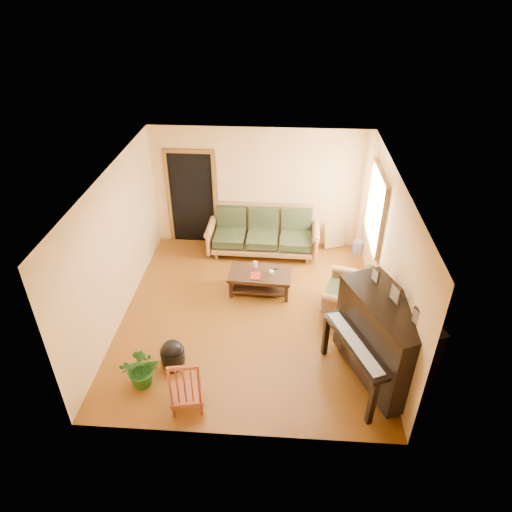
# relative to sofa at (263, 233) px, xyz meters

# --- Properties ---
(floor) EXTENTS (5.00, 5.00, 0.00)m
(floor) POSITION_rel_sofa_xyz_m (-0.10, -2.05, -0.49)
(floor) COLOR #582D0B
(floor) RESTS_ON ground
(doorway) EXTENTS (1.08, 0.16, 2.05)m
(doorway) POSITION_rel_sofa_xyz_m (-1.55, 0.43, 0.53)
(doorway) COLOR black
(doorway) RESTS_ON floor
(window) EXTENTS (0.12, 1.36, 1.46)m
(window) POSITION_rel_sofa_xyz_m (2.11, -0.75, 1.01)
(window) COLOR white
(window) RESTS_ON right_wall
(sofa) EXTENTS (2.33, 1.01, 0.99)m
(sofa) POSITION_rel_sofa_xyz_m (0.00, 0.00, 0.00)
(sofa) COLOR #915F35
(sofa) RESTS_ON floor
(coffee_table) EXTENTS (1.19, 0.69, 0.42)m
(coffee_table) POSITION_rel_sofa_xyz_m (0.03, -1.38, -0.28)
(coffee_table) COLOR black
(coffee_table) RESTS_ON floor
(armchair) EXTENTS (1.11, 1.14, 0.94)m
(armchair) POSITION_rel_sofa_xyz_m (1.59, -1.86, -0.03)
(armchair) COLOR #915F35
(armchair) RESTS_ON floor
(piano) EXTENTS (1.50, 1.85, 1.42)m
(piano) POSITION_rel_sofa_xyz_m (1.91, -3.38, 0.22)
(piano) COLOR black
(piano) RESTS_ON floor
(footstool) EXTENTS (0.47, 0.47, 0.36)m
(footstool) POSITION_rel_sofa_xyz_m (-1.20, -3.37, -0.32)
(footstool) COLOR black
(footstool) RESTS_ON floor
(red_chair) EXTENTS (0.52, 0.55, 0.96)m
(red_chair) POSITION_rel_sofa_xyz_m (-0.83, -4.10, -0.02)
(red_chair) COLOR maroon
(red_chair) RESTS_ON floor
(leaning_frame) EXTENTS (0.46, 0.24, 0.60)m
(leaning_frame) POSITION_rel_sofa_xyz_m (1.54, 0.33, -0.19)
(leaning_frame) COLOR gold
(leaning_frame) RESTS_ON floor
(ceramic_crock) EXTENTS (0.29, 0.29, 0.28)m
(ceramic_crock) POSITION_rel_sofa_xyz_m (2.04, 0.15, -0.36)
(ceramic_crock) COLOR #374CA7
(ceramic_crock) RESTS_ON floor
(potted_plant) EXTENTS (0.63, 0.56, 0.64)m
(potted_plant) POSITION_rel_sofa_xyz_m (-1.55, -3.76, -0.18)
(potted_plant) COLOR #1E5217
(potted_plant) RESTS_ON floor
(book) EXTENTS (0.19, 0.25, 0.02)m
(book) POSITION_rel_sofa_xyz_m (-0.14, -1.50, -0.06)
(book) COLOR maroon
(book) RESTS_ON coffee_table
(candle) EXTENTS (0.09, 0.09, 0.12)m
(candle) POSITION_rel_sofa_xyz_m (-0.07, -1.19, -0.01)
(candle) COLOR silver
(candle) RESTS_ON coffee_table
(glass_jar) EXTENTS (0.12, 0.12, 0.06)m
(glass_jar) POSITION_rel_sofa_xyz_m (0.24, -1.38, -0.04)
(glass_jar) COLOR white
(glass_jar) RESTS_ON coffee_table
(remote) EXTENTS (0.14, 0.04, 0.01)m
(remote) POSITION_rel_sofa_xyz_m (0.29, -1.24, -0.07)
(remote) COLOR black
(remote) RESTS_ON coffee_table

